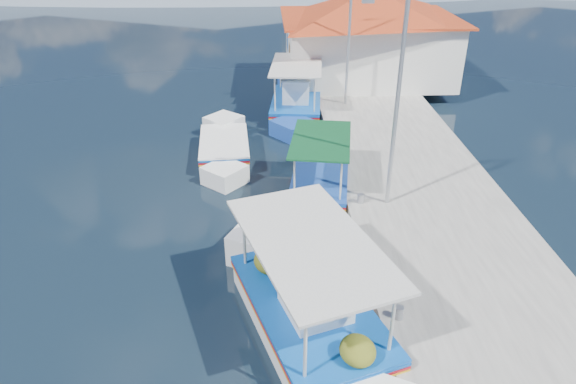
{
  "coord_description": "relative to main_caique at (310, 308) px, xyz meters",
  "views": [
    {
      "loc": [
        1.05,
        -11.38,
        8.3
      ],
      "look_at": [
        1.59,
        1.31,
        1.3
      ],
      "focal_mm": 32.24,
      "sensor_mm": 36.0,
      "label": 1
    }
  ],
  "objects": [
    {
      "name": "ground",
      "position": [
        -1.91,
        2.61,
        -0.5
      ],
      "size": [
        160.0,
        160.0,
        0.0
      ],
      "primitive_type": "plane",
      "color": "black",
      "rests_on": "ground"
    },
    {
      "name": "quay",
      "position": [
        3.99,
        8.61,
        -0.25
      ],
      "size": [
        5.0,
        44.0,
        0.5
      ],
      "primitive_type": "cube",
      "color": "#ADAAA2",
      "rests_on": "ground"
    },
    {
      "name": "bollards",
      "position": [
        1.89,
        7.86,
        0.15
      ],
      "size": [
        0.2,
        17.2,
        0.3
      ],
      "color": "#A5A8AD",
      "rests_on": "quay"
    },
    {
      "name": "main_caique",
      "position": [
        0.0,
        0.0,
        0.0
      ],
      "size": [
        3.96,
        7.53,
        2.62
      ],
      "rotation": [
        0.0,
        0.0,
        -0.33
      ],
      "color": "white",
      "rests_on": "ground"
    },
    {
      "name": "caique_green_canopy",
      "position": [
        0.78,
        6.1,
        -0.17
      ],
      "size": [
        2.38,
        5.89,
        2.23
      ],
      "rotation": [
        0.0,
        0.0,
        0.16
      ],
      "color": "white",
      "rests_on": "ground"
    },
    {
      "name": "caique_blue_hull",
      "position": [
        -2.5,
        9.19,
        -0.22
      ],
      "size": [
        2.03,
        5.98,
        1.07
      ],
      "rotation": [
        0.0,
        0.0,
        -0.07
      ],
      "color": "white",
      "rests_on": "ground"
    },
    {
      "name": "caique_far",
      "position": [
        0.46,
        13.72,
        -0.03
      ],
      "size": [
        2.6,
        7.27,
        2.56
      ],
      "rotation": [
        0.0,
        0.0,
        0.1
      ],
      "color": "#194199",
      "rests_on": "ground"
    },
    {
      "name": "harbor_building",
      "position": [
        4.28,
        17.61,
        2.27
      ],
      "size": [
        10.49,
        10.49,
        4.4
      ],
      "color": "silver",
      "rests_on": "quay"
    },
    {
      "name": "lamp_post_near",
      "position": [
        2.59,
        4.61,
        3.35
      ],
      "size": [
        1.21,
        0.14,
        6.0
      ],
      "color": "#A5A8AD",
      "rests_on": "quay"
    },
    {
      "name": "lamp_post_far",
      "position": [
        2.59,
        13.61,
        3.35
      ],
      "size": [
        1.21,
        0.14,
        6.0
      ],
      "color": "#A5A8AD",
      "rests_on": "quay"
    }
  ]
}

